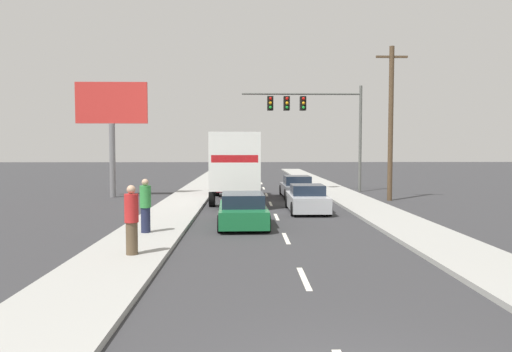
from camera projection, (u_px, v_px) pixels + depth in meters
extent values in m
plane|color=#333335|center=(267.00, 195.00, 30.93)|extent=(140.00, 140.00, 0.00)
cube|color=#9E9E99|center=(359.00, 203.00, 26.04)|extent=(2.43, 80.00, 0.14)
cube|color=#9E9E99|center=(182.00, 203.00, 25.83)|extent=(2.43, 80.00, 0.14)
cube|color=silver|center=(304.00, 278.00, 11.31)|extent=(0.14, 2.00, 0.01)
cube|color=silver|center=(286.00, 238.00, 16.30)|extent=(0.14, 2.00, 0.01)
cube|color=silver|center=(276.00, 217.00, 21.29)|extent=(0.14, 2.00, 0.01)
cube|color=silver|center=(271.00, 204.00, 26.28)|extent=(0.14, 2.00, 0.01)
cube|color=silver|center=(267.00, 195.00, 31.27)|extent=(0.14, 2.00, 0.01)
cube|color=silver|center=(264.00, 188.00, 36.26)|extent=(0.14, 2.00, 0.01)
cube|color=silver|center=(261.00, 183.00, 41.25)|extent=(0.14, 2.00, 0.01)
cube|color=silver|center=(260.00, 179.00, 46.24)|extent=(0.14, 2.00, 0.01)
cube|color=silver|center=(258.00, 176.00, 51.23)|extent=(0.14, 2.00, 0.01)
cube|color=silver|center=(257.00, 174.00, 56.22)|extent=(0.14, 2.00, 0.01)
cube|color=white|center=(235.00, 160.00, 26.25)|extent=(2.59, 6.55, 2.87)
cube|color=red|center=(235.00, 159.00, 23.01)|extent=(2.25, 0.07, 0.36)
cube|color=maroon|center=(236.00, 174.00, 30.51)|extent=(2.42, 1.93, 2.21)
cylinder|color=black|center=(217.00, 188.00, 30.52)|extent=(0.31, 0.96, 0.96)
cylinder|color=black|center=(255.00, 188.00, 30.61)|extent=(0.31, 0.96, 0.96)
cylinder|color=black|center=(212.00, 197.00, 25.02)|extent=(0.31, 0.96, 0.96)
cylinder|color=black|center=(258.00, 197.00, 25.11)|extent=(0.31, 0.96, 0.96)
cube|color=#196B38|center=(243.00, 214.00, 19.03)|extent=(1.96, 4.42, 0.65)
cube|color=#192333|center=(243.00, 200.00, 18.76)|extent=(1.67, 2.22, 0.50)
cylinder|color=black|center=(222.00, 212.00, 20.61)|extent=(0.24, 0.65, 0.64)
cylinder|color=black|center=(261.00, 212.00, 20.71)|extent=(0.24, 0.65, 0.64)
cylinder|color=black|center=(220.00, 224.00, 17.36)|extent=(0.24, 0.65, 0.64)
cylinder|color=black|center=(267.00, 223.00, 17.45)|extent=(0.24, 0.65, 0.64)
cube|color=slate|center=(297.00, 190.00, 29.78)|extent=(1.82, 4.30, 0.64)
cube|color=#192333|center=(297.00, 180.00, 29.62)|extent=(1.57, 1.91, 0.54)
cylinder|color=black|center=(281.00, 190.00, 31.34)|extent=(0.23, 0.64, 0.64)
cylinder|color=black|center=(306.00, 190.00, 31.40)|extent=(0.23, 0.64, 0.64)
cylinder|color=black|center=(286.00, 195.00, 28.17)|extent=(0.23, 0.64, 0.64)
cylinder|color=black|center=(314.00, 194.00, 28.24)|extent=(0.23, 0.64, 0.64)
cube|color=#B7BABF|center=(307.00, 202.00, 23.00)|extent=(1.73, 4.01, 0.70)
cube|color=#192333|center=(307.00, 190.00, 22.84)|extent=(1.52, 1.71, 0.47)
cylinder|color=black|center=(287.00, 202.00, 24.44)|extent=(0.22, 0.64, 0.64)
cylinder|color=black|center=(319.00, 202.00, 24.48)|extent=(0.22, 0.64, 0.64)
cylinder|color=black|center=(293.00, 209.00, 21.54)|extent=(0.22, 0.64, 0.64)
cylinder|color=black|center=(329.00, 209.00, 21.58)|extent=(0.22, 0.64, 0.64)
cylinder|color=#595B56|center=(360.00, 139.00, 33.27)|extent=(0.20, 0.20, 7.29)
cylinder|color=#595B56|center=(302.00, 94.00, 33.00)|extent=(8.15, 0.14, 0.14)
cube|color=black|center=(303.00, 103.00, 33.04)|extent=(0.40, 0.56, 0.95)
sphere|color=red|center=(304.00, 99.00, 32.72)|extent=(0.20, 0.20, 0.20)
sphere|color=orange|center=(303.00, 103.00, 32.73)|extent=(0.20, 0.20, 0.20)
sphere|color=green|center=(303.00, 107.00, 32.75)|extent=(0.20, 0.20, 0.20)
cube|color=black|center=(287.00, 103.00, 33.02)|extent=(0.40, 0.56, 0.95)
sphere|color=red|center=(287.00, 99.00, 32.69)|extent=(0.20, 0.20, 0.20)
sphere|color=orange|center=(287.00, 103.00, 32.71)|extent=(0.20, 0.20, 0.20)
sphere|color=green|center=(287.00, 107.00, 32.73)|extent=(0.20, 0.20, 0.20)
cube|color=black|center=(270.00, 103.00, 32.99)|extent=(0.40, 0.56, 0.95)
sphere|color=red|center=(270.00, 99.00, 32.67)|extent=(0.20, 0.20, 0.20)
sphere|color=orange|center=(270.00, 103.00, 32.68)|extent=(0.20, 0.20, 0.20)
sphere|color=green|center=(270.00, 107.00, 32.70)|extent=(0.20, 0.20, 0.20)
cylinder|color=brown|center=(391.00, 124.00, 27.64)|extent=(0.28, 0.28, 8.81)
cube|color=brown|center=(392.00, 57.00, 27.42)|extent=(1.80, 0.12, 0.12)
cylinder|color=slate|center=(112.00, 160.00, 29.61)|extent=(0.36, 0.36, 4.53)
cube|color=red|center=(111.00, 103.00, 29.40)|extent=(4.36, 0.20, 2.50)
cylinder|color=#1E233F|center=(146.00, 220.00, 16.62)|extent=(0.32, 0.32, 0.86)
cylinder|color=#338C3F|center=(145.00, 197.00, 16.57)|extent=(0.38, 0.38, 0.76)
sphere|color=tan|center=(145.00, 182.00, 16.54)|extent=(0.23, 0.23, 0.23)
cylinder|color=brown|center=(132.00, 238.00, 13.20)|extent=(0.32, 0.32, 0.89)
cylinder|color=red|center=(131.00, 208.00, 13.15)|extent=(0.38, 0.38, 0.78)
sphere|color=tan|center=(131.00, 190.00, 13.12)|extent=(0.24, 0.24, 0.24)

